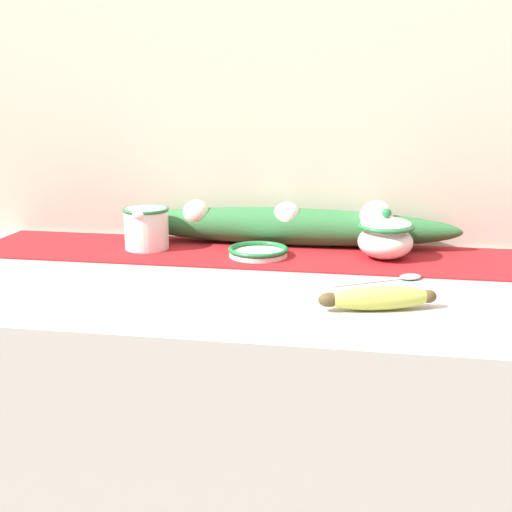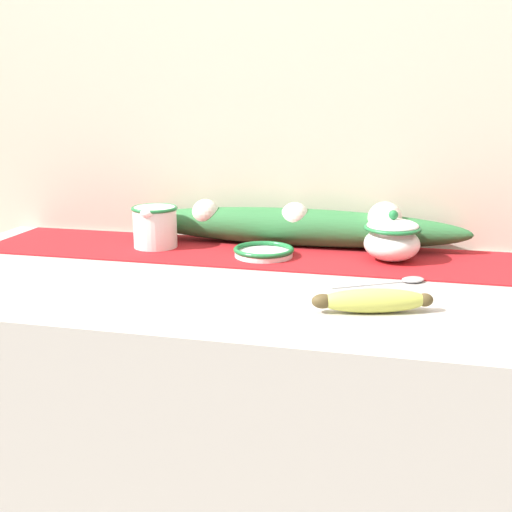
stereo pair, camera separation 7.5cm
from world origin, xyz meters
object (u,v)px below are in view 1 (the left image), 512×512
object	(u,v)px
cream_pitcher	(147,226)
spoon	(405,278)
sugar_bowl	(386,237)
small_dish	(258,252)
banana	(378,298)

from	to	relation	value
cream_pitcher	spoon	distance (m)	0.58
spoon	sugar_bowl	bearing A→B (deg)	73.27
cream_pitcher	spoon	size ratio (longest dim) A/B	0.71
small_dish	banana	bearing A→B (deg)	-50.65
sugar_bowl	banana	xyz separation A→B (m)	(-0.02, -0.33, -0.03)
banana	cream_pitcher	bearing A→B (deg)	146.75
cream_pitcher	sugar_bowl	world-z (taller)	sugar_bowl
cream_pitcher	banana	distance (m)	0.61
cream_pitcher	banana	size ratio (longest dim) A/B	0.62
sugar_bowl	banana	distance (m)	0.33
sugar_bowl	small_dish	size ratio (longest dim) A/B	0.91
banana	spoon	world-z (taller)	banana
cream_pitcher	sugar_bowl	xyz separation A→B (m)	(0.53, -0.00, -0.00)
cream_pitcher	spoon	world-z (taller)	cream_pitcher
sugar_bowl	small_dish	world-z (taller)	sugar_bowl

